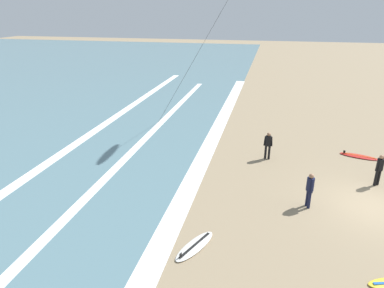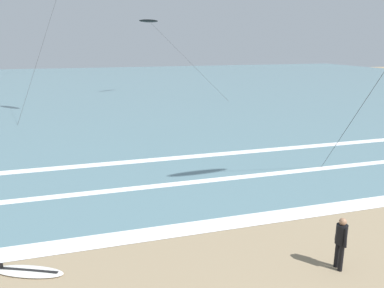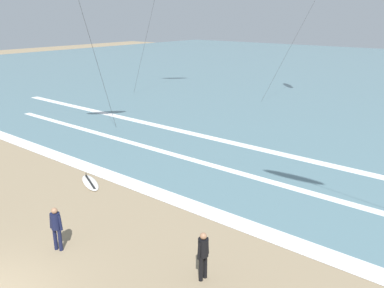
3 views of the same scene
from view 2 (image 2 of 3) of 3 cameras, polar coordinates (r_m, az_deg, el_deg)
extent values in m
cube|color=slate|center=(56.75, -14.00, 8.14)|extent=(140.00, 90.00, 0.01)
cube|color=white|center=(13.38, -11.01, -13.68)|extent=(55.98, 0.95, 0.01)
cube|color=white|center=(17.89, -0.82, -5.81)|extent=(43.72, 0.50, 0.01)
cube|color=white|center=(21.41, -5.30, -2.33)|extent=(53.80, 0.67, 0.01)
cylinder|color=black|center=(12.14, 21.35, -15.54)|extent=(0.13, 0.13, 0.82)
cylinder|color=black|center=(12.28, 20.80, -15.12)|extent=(0.13, 0.13, 0.82)
cylinder|color=black|center=(11.89, 21.39, -12.40)|extent=(0.32, 0.32, 0.58)
cylinder|color=black|center=(11.77, 21.91, -12.89)|extent=(0.10, 0.14, 0.56)
cylinder|color=black|center=(12.03, 20.87, -12.14)|extent=(0.10, 0.14, 0.56)
sphere|color=#9E7051|center=(11.72, 21.58, -10.73)|extent=(0.21, 0.21, 0.21)
ellipsoid|color=silver|center=(12.39, -23.22, -17.07)|extent=(2.16, 1.41, 0.09)
cube|color=black|center=(12.36, -23.24, -16.88)|extent=(1.67, 0.82, 0.01)
cube|color=black|center=(12.73, -26.58, -15.89)|extent=(0.12, 0.06, 0.16)
cylinder|color=#333333|center=(33.81, -21.93, 11.91)|extent=(3.90, 2.86, 10.33)
ellipsoid|color=black|center=(47.82, -6.47, 17.78)|extent=(3.02, 2.54, 0.43)
cylinder|color=#333333|center=(44.73, -0.70, 12.46)|extent=(7.24, 8.02, 8.77)
camera|label=1|loc=(14.55, -73.85, 11.37)|focal=32.45mm
camera|label=3|loc=(13.18, 75.90, 9.88)|focal=37.40mm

